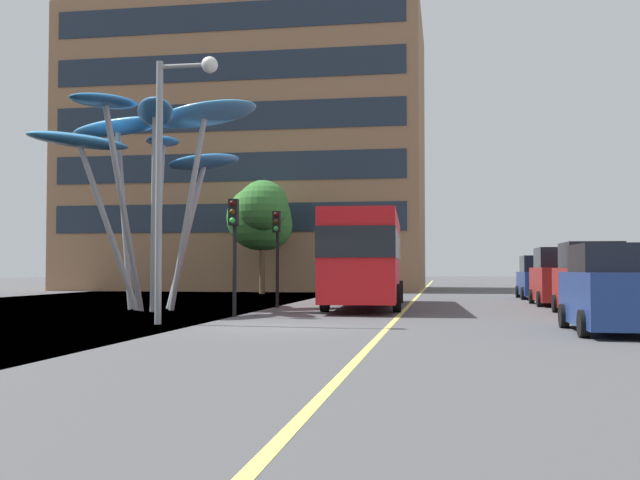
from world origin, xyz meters
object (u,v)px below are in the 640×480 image
(red_bus, at_px, (366,255))
(car_parked_near, at_px, (616,291))
(car_side_street, at_px, (540,279))
(street_lamp, at_px, (173,152))
(car_parked_mid, at_px, (591,281))
(traffic_light_kerb_far, at_px, (277,238))
(leaf_sculpture, at_px, (150,142))
(car_parked_far, at_px, (559,278))
(traffic_light_kerb_near, at_px, (234,232))

(red_bus, xyz_separation_m, car_parked_near, (6.84, -10.56, -1.03))
(car_side_street, distance_m, street_lamp, 22.56)
(car_parked_mid, bearing_deg, traffic_light_kerb_far, 166.43)
(car_parked_mid, bearing_deg, red_bus, 153.50)
(traffic_light_kerb_far, relative_size, car_parked_mid, 0.84)
(car_parked_near, distance_m, street_lamp, 11.60)
(leaf_sculpture, height_order, car_parked_near, leaf_sculpture)
(leaf_sculpture, xyz_separation_m, traffic_light_kerb_far, (4.19, 2.07, -3.37))
(car_parked_mid, distance_m, street_lamp, 13.56)
(street_lamp, bearing_deg, red_bus, 66.78)
(red_bus, bearing_deg, car_parked_far, 19.61)
(red_bus, height_order, car_parked_mid, red_bus)
(traffic_light_kerb_near, height_order, street_lamp, street_lamp)
(car_side_street, bearing_deg, traffic_light_kerb_far, -136.00)
(car_parked_far, distance_m, car_side_street, 6.60)
(leaf_sculpture, xyz_separation_m, car_parked_near, (14.26, -7.32, -5.03))
(leaf_sculpture, distance_m, traffic_light_kerb_far, 5.77)
(red_bus, distance_m, leaf_sculpture, 9.03)
(leaf_sculpture, relative_size, car_side_street, 2.08)
(traffic_light_kerb_far, height_order, car_parked_mid, traffic_light_kerb_far)
(traffic_light_kerb_near, height_order, car_parked_mid, traffic_light_kerb_near)
(car_parked_far, bearing_deg, car_parked_mid, -89.45)
(leaf_sculpture, xyz_separation_m, street_lamp, (3.27, -6.45, -1.42))
(leaf_sculpture, height_order, car_parked_far, leaf_sculpture)
(red_bus, distance_m, street_lamp, 10.85)
(traffic_light_kerb_near, distance_m, car_parked_near, 11.07)
(red_bus, height_order, traffic_light_kerb_far, red_bus)
(car_parked_mid, relative_size, car_side_street, 1.01)
(red_bus, relative_size, car_parked_near, 2.67)
(traffic_light_kerb_near, distance_m, car_side_street, 19.30)
(traffic_light_kerb_near, height_order, car_parked_far, traffic_light_kerb_near)
(car_parked_far, relative_size, street_lamp, 0.61)
(red_bus, relative_size, car_side_street, 2.74)
(red_bus, xyz_separation_m, car_side_street, (7.56, 9.26, -1.02))
(car_parked_mid, distance_m, car_side_street, 13.01)
(car_parked_near, bearing_deg, car_parked_far, 87.26)
(leaf_sculpture, distance_m, car_side_street, 20.14)
(car_parked_far, bearing_deg, car_parked_near, -92.74)
(street_lamp, bearing_deg, car_parked_far, 46.71)
(car_parked_near, bearing_deg, traffic_light_kerb_near, 158.67)
(car_parked_mid, xyz_separation_m, street_lamp, (-11.69, -5.93, 3.51))
(traffic_light_kerb_near, relative_size, car_parked_mid, 0.83)
(car_parked_near, relative_size, car_side_street, 1.02)
(leaf_sculpture, height_order, street_lamp, leaf_sculpture)
(traffic_light_kerb_far, bearing_deg, car_parked_near, -43.03)
(car_parked_near, xyz_separation_m, car_side_street, (0.72, 19.81, 0.01))
(car_parked_mid, bearing_deg, traffic_light_kerb_near, -165.50)
(car_parked_mid, bearing_deg, car_parked_near, -95.83)
(red_bus, relative_size, traffic_light_kerb_far, 3.23)
(car_parked_near, xyz_separation_m, street_lamp, (-10.99, 0.88, 3.61))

